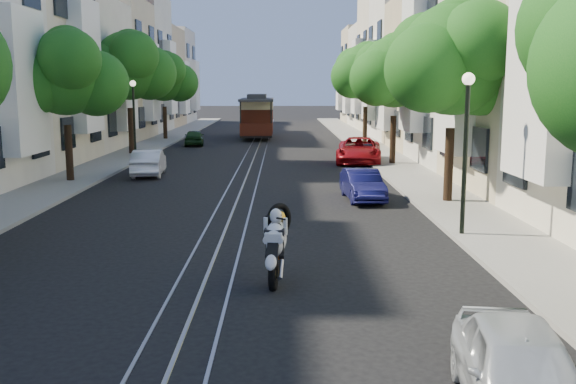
{
  "coord_description": "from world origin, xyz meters",
  "views": [
    {
      "loc": [
        1.58,
        -12.39,
        3.9
      ],
      "look_at": [
        1.75,
        5.38,
        1.0
      ],
      "focal_mm": 40.0,
      "sensor_mm": 36.0,
      "label": 1
    }
  ],
  "objects_px": {
    "lamp_east": "(466,129)",
    "parked_car_w_far": "(194,138)",
    "lamp_west": "(134,108)",
    "sportbike_rider": "(276,241)",
    "tree_w_d": "(164,78)",
    "cable_car": "(257,114)",
    "parked_car_e_mid": "(363,185)",
    "tree_e_d": "(367,73)",
    "tree_e_b": "(455,62)",
    "tree_w_c": "(129,67)",
    "parked_car_e_far": "(359,150)",
    "tree_w_b": "(66,75)",
    "tree_e_c": "(396,73)",
    "parked_car_e_near": "(520,372)",
    "parked_car_w_mid": "(149,162)"
  },
  "relations": [
    {
      "from": "tree_e_b",
      "to": "tree_e_c",
      "type": "height_order",
      "value": "tree_e_b"
    },
    {
      "from": "lamp_east",
      "to": "parked_car_w_far",
      "type": "bearing_deg",
      "value": 111.39
    },
    {
      "from": "tree_w_b",
      "to": "parked_car_w_far",
      "type": "xyz_separation_m",
      "value": [
        2.74,
        17.34,
        -3.86
      ]
    },
    {
      "from": "lamp_west",
      "to": "tree_w_c",
      "type": "bearing_deg",
      "value": 105.75
    },
    {
      "from": "parked_car_e_mid",
      "to": "lamp_east",
      "type": "bearing_deg",
      "value": -75.45
    },
    {
      "from": "tree_e_b",
      "to": "tree_w_c",
      "type": "distance_m",
      "value": 21.53
    },
    {
      "from": "lamp_west",
      "to": "parked_car_e_near",
      "type": "relative_size",
      "value": 1.24
    },
    {
      "from": "tree_w_d",
      "to": "lamp_east",
      "type": "bearing_deg",
      "value": -67.2
    },
    {
      "from": "cable_car",
      "to": "parked_car_w_far",
      "type": "bearing_deg",
      "value": -121.88
    },
    {
      "from": "tree_e_c",
      "to": "tree_e_b",
      "type": "bearing_deg",
      "value": -90.0
    },
    {
      "from": "lamp_west",
      "to": "parked_car_e_mid",
      "type": "xyz_separation_m",
      "value": [
        10.7,
        -12.25,
        -2.3
      ]
    },
    {
      "from": "parked_car_e_far",
      "to": "parked_car_w_mid",
      "type": "bearing_deg",
      "value": -147.32
    },
    {
      "from": "cable_car",
      "to": "parked_car_e_far",
      "type": "xyz_separation_m",
      "value": [
        5.94,
        -17.07,
        -1.17
      ]
    },
    {
      "from": "tree_e_c",
      "to": "lamp_west",
      "type": "xyz_separation_m",
      "value": [
        -13.56,
        2.02,
        -1.75
      ]
    },
    {
      "from": "tree_e_d",
      "to": "parked_car_e_mid",
      "type": "bearing_deg",
      "value": -97.68
    },
    {
      "from": "parked_car_e_near",
      "to": "tree_e_b",
      "type": "bearing_deg",
      "value": 86.02
    },
    {
      "from": "tree_w_d",
      "to": "parked_car_w_far",
      "type": "bearing_deg",
      "value": -59.54
    },
    {
      "from": "parked_car_w_mid",
      "to": "parked_car_w_far",
      "type": "bearing_deg",
      "value": -95.26
    },
    {
      "from": "lamp_east",
      "to": "lamp_west",
      "type": "height_order",
      "value": "same"
    },
    {
      "from": "tree_w_c",
      "to": "parked_car_e_far",
      "type": "height_order",
      "value": "tree_w_c"
    },
    {
      "from": "tree_w_c",
      "to": "tree_w_d",
      "type": "bearing_deg",
      "value": 90.0
    },
    {
      "from": "tree_e_c",
      "to": "lamp_east",
      "type": "relative_size",
      "value": 1.57
    },
    {
      "from": "parked_car_e_far",
      "to": "parked_car_w_mid",
      "type": "xyz_separation_m",
      "value": [
        -10.0,
        -4.68,
        -0.08
      ]
    },
    {
      "from": "tree_e_b",
      "to": "tree_w_d",
      "type": "xyz_separation_m",
      "value": [
        -14.4,
        27.0,
        -0.13
      ]
    },
    {
      "from": "cable_car",
      "to": "parked_car_e_mid",
      "type": "relative_size",
      "value": 2.47
    },
    {
      "from": "lamp_west",
      "to": "parked_car_e_far",
      "type": "relative_size",
      "value": 0.86
    },
    {
      "from": "cable_car",
      "to": "parked_car_w_mid",
      "type": "bearing_deg",
      "value": -101.13
    },
    {
      "from": "lamp_east",
      "to": "parked_car_w_far",
      "type": "relative_size",
      "value": 1.31
    },
    {
      "from": "tree_w_b",
      "to": "parked_car_w_far",
      "type": "height_order",
      "value": "tree_w_b"
    },
    {
      "from": "tree_w_c",
      "to": "parked_car_e_mid",
      "type": "relative_size",
      "value": 2.16
    },
    {
      "from": "lamp_west",
      "to": "cable_car",
      "type": "bearing_deg",
      "value": 69.56
    },
    {
      "from": "tree_w_c",
      "to": "lamp_east",
      "type": "distance_m",
      "value": 25.01
    },
    {
      "from": "tree_e_d",
      "to": "cable_car",
      "type": "distance_m",
      "value": 10.77
    },
    {
      "from": "lamp_west",
      "to": "sportbike_rider",
      "type": "relative_size",
      "value": 2.19
    },
    {
      "from": "tree_w_c",
      "to": "parked_car_w_far",
      "type": "height_order",
      "value": "tree_w_c"
    },
    {
      "from": "tree_w_d",
      "to": "lamp_west",
      "type": "distance_m",
      "value": 14.11
    },
    {
      "from": "tree_w_c",
      "to": "parked_car_e_far",
      "type": "distance_m",
      "value": 14.08
    },
    {
      "from": "lamp_west",
      "to": "sportbike_rider",
      "type": "height_order",
      "value": "lamp_west"
    },
    {
      "from": "lamp_east",
      "to": "parked_car_e_far",
      "type": "distance_m",
      "value": 17.07
    },
    {
      "from": "tree_e_b",
      "to": "tree_w_b",
      "type": "height_order",
      "value": "tree_e_b"
    },
    {
      "from": "tree_e_c",
      "to": "parked_car_w_mid",
      "type": "bearing_deg",
      "value": -162.23
    },
    {
      "from": "tree_w_b",
      "to": "tree_e_b",
      "type": "bearing_deg",
      "value": -19.15
    },
    {
      "from": "lamp_west",
      "to": "parked_car_w_mid",
      "type": "xyz_separation_m",
      "value": [
        1.9,
        -5.76,
        -2.26
      ]
    },
    {
      "from": "tree_e_c",
      "to": "parked_car_e_near",
      "type": "height_order",
      "value": "tree_e_c"
    },
    {
      "from": "lamp_east",
      "to": "tree_e_c",
      "type": "bearing_deg",
      "value": 86.56
    },
    {
      "from": "tree_w_d",
      "to": "parked_car_e_mid",
      "type": "relative_size",
      "value": 1.99
    },
    {
      "from": "tree_e_b",
      "to": "tree_e_c",
      "type": "xyz_separation_m",
      "value": [
        -0.0,
        11.0,
        -0.13
      ]
    },
    {
      "from": "tree_w_c",
      "to": "cable_car",
      "type": "bearing_deg",
      "value": 62.42
    },
    {
      "from": "tree_w_b",
      "to": "lamp_west",
      "type": "xyz_separation_m",
      "value": [
        0.84,
        8.02,
        -1.55
      ]
    },
    {
      "from": "tree_e_d",
      "to": "parked_car_e_mid",
      "type": "distance_m",
      "value": 21.85
    }
  ]
}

